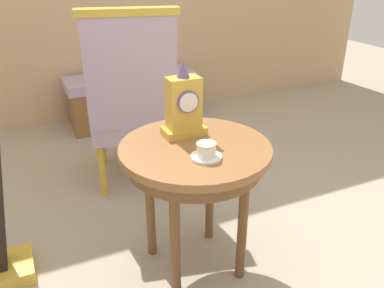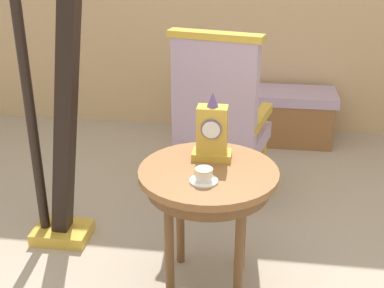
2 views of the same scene
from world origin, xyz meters
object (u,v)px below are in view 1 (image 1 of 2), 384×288
at_px(side_table, 195,162).
at_px(teacup_left, 206,151).
at_px(mantel_clock, 184,106).
at_px(armchair, 132,99).
at_px(window_bench, 132,98).

relative_size(side_table, teacup_left, 5.15).
xyz_separation_m(side_table, mantel_clock, (0.00, 0.12, 0.22)).
distance_m(teacup_left, armchair, 1.01).
distance_m(side_table, armchair, 0.88).
bearing_deg(window_bench, side_table, -97.96).
distance_m(mantel_clock, armchair, 0.78).
relative_size(teacup_left, armchair, 0.11).
bearing_deg(side_table, armchair, 91.47).
height_order(teacup_left, mantel_clock, mantel_clock).
bearing_deg(side_table, window_bench, 82.04).
height_order(mantel_clock, armchair, armchair).
bearing_deg(armchair, side_table, -88.53).
height_order(mantel_clock, window_bench, mantel_clock).
relative_size(teacup_left, mantel_clock, 0.38).
bearing_deg(window_bench, armchair, -105.43).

